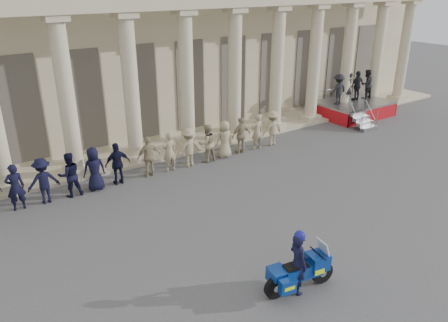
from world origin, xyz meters
TOP-DOWN VIEW (x-y plane):
  - ground at (0.00, 0.00)m, footprint 90.00×90.00m
  - building at (-0.00, 14.74)m, footprint 40.00×12.50m
  - officer_rank at (-4.38, 6.44)m, footprint 19.72×0.64m
  - reviewing_stand at (12.04, 7.59)m, footprint 4.14×4.00m
  - motorcycle at (-1.26, -2.21)m, footprint 2.03×0.93m
  - rider at (-1.37, -2.19)m, footprint 0.50×0.67m

SIDE VIEW (x-z plane):
  - ground at x=0.00m, z-range 0.00..0.00m
  - motorcycle at x=-1.26m, z-range -0.09..1.22m
  - officer_rank at x=-4.38m, z-range 0.00..1.69m
  - rider at x=-1.37m, z-range -0.01..1.78m
  - reviewing_stand at x=12.04m, z-range 0.05..2.59m
  - building at x=0.00m, z-range 0.02..9.02m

